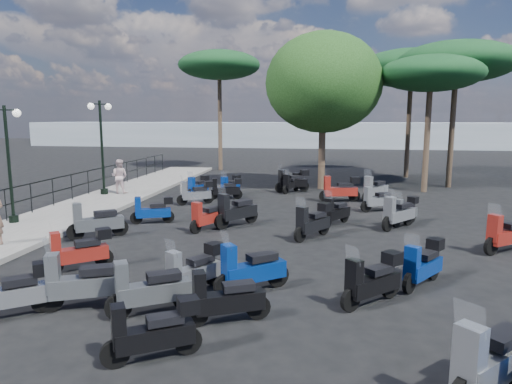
# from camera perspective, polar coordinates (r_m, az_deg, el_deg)

# --- Properties ---
(ground) EXTENTS (120.00, 120.00, 0.00)m
(ground) POSITION_cam_1_polar(r_m,az_deg,el_deg) (13.79, -3.91, -6.00)
(ground) COLOR black
(ground) RESTS_ON ground
(sidewalk) EXTENTS (3.00, 30.00, 0.15)m
(sidewalk) POSITION_cam_1_polar(r_m,az_deg,el_deg) (18.91, -21.40, -2.20)
(sidewalk) COLOR #615E5C
(sidewalk) RESTS_ON ground
(railing) EXTENTS (0.04, 26.04, 1.10)m
(railing) POSITION_cam_1_polar(r_m,az_deg,el_deg) (19.29, -25.18, 0.26)
(railing) COLOR black
(railing) RESTS_ON sidewalk
(lamp_post_1) EXTENTS (0.53, 1.10, 3.87)m
(lamp_post_1) POSITION_cam_1_polar(r_m,az_deg,el_deg) (17.11, -28.55, 3.90)
(lamp_post_1) COLOR black
(lamp_post_1) RESTS_ON sidewalk
(lamp_post_2) EXTENTS (0.66, 1.18, 4.23)m
(lamp_post_2) POSITION_cam_1_polar(r_m,az_deg,el_deg) (21.86, -18.74, 6.01)
(lamp_post_2) COLOR black
(lamp_post_2) RESTS_ON sidewalk
(pedestrian_far) EXTENTS (0.79, 0.62, 1.59)m
(pedestrian_far) POSITION_cam_1_polar(r_m,az_deg,el_deg) (22.00, -16.70, 1.89)
(pedestrian_far) COLOR #C5A8AB
(pedestrian_far) RESTS_ON sidewalk
(scooter_0) EXTENTS (1.38, 1.12, 1.30)m
(scooter_0) POSITION_cam_1_polar(r_m,az_deg,el_deg) (9.61, -28.51, -10.98)
(scooter_0) COLOR black
(scooter_0) RESTS_ON ground
(scooter_1) EXTENTS (1.33, 1.15, 1.28)m
(scooter_1) POSITION_cam_1_polar(r_m,az_deg,el_deg) (11.75, -21.19, -6.90)
(scooter_1) COLOR black
(scooter_1) RESTS_ON ground
(scooter_2) EXTENTS (1.52, 1.18, 1.44)m
(scooter_2) POSITION_cam_1_polar(r_m,az_deg,el_deg) (14.64, -19.36, -3.60)
(scooter_2) COLOR black
(scooter_2) RESTS_ON ground
(scooter_3) EXTENTS (1.44, 0.76, 1.20)m
(scooter_3) POSITION_cam_1_polar(r_m,az_deg,el_deg) (16.17, -12.79, -2.28)
(scooter_3) COLOR black
(scooter_3) RESTS_ON ground
(scooter_4) EXTENTS (1.41, 0.99, 1.27)m
(scooter_4) POSITION_cam_1_polar(r_m,az_deg,el_deg) (19.36, -7.56, -0.16)
(scooter_4) COLOR black
(scooter_4) RESTS_ON ground
(scooter_5) EXTENTS (0.75, 1.47, 1.22)m
(scooter_5) POSITION_cam_1_polar(r_m,az_deg,el_deg) (21.37, -7.25, 0.69)
(scooter_5) COLOR black
(scooter_5) RESTS_ON ground
(scooter_6) EXTENTS (1.69, 0.91, 1.43)m
(scooter_6) POSITION_cam_1_polar(r_m,az_deg,el_deg) (9.48, -20.83, -10.67)
(scooter_6) COLOR black
(scooter_6) RESTS_ON ground
(scooter_7) EXTENTS (1.49, 0.84, 1.27)m
(scooter_7) POSITION_cam_1_polar(r_m,az_deg,el_deg) (8.32, -3.88, -13.28)
(scooter_7) COLOR black
(scooter_7) RESTS_ON ground
(scooter_8) EXTENTS (1.03, 1.38, 1.26)m
(scooter_8) POSITION_cam_1_polar(r_m,az_deg,el_deg) (9.76, -7.76, -9.67)
(scooter_8) COLOR black
(scooter_8) RESTS_ON ground
(scooter_9) EXTENTS (0.87, 1.46, 1.27)m
(scooter_9) POSITION_cam_1_polar(r_m,az_deg,el_deg) (14.88, -6.17, -3.15)
(scooter_9) COLOR black
(scooter_9) RESTS_ON ground
(scooter_10) EXTENTS (1.49, 0.67, 1.22)m
(scooter_10) POSITION_cam_1_polar(r_m,az_deg,el_deg) (20.46, -3.79, 0.36)
(scooter_10) COLOR black
(scooter_10) RESTS_ON ground
(scooter_11) EXTENTS (0.81, 1.43, 1.21)m
(scooter_11) POSITION_cam_1_polar(r_m,az_deg,el_deg) (22.30, 4.43, 1.09)
(scooter_11) COLOR black
(scooter_11) RESTS_ON ground
(scooter_12) EXTENTS (1.37, 0.92, 1.21)m
(scooter_12) POSITION_cam_1_polar(r_m,az_deg,el_deg) (7.31, -12.71, -16.71)
(scooter_12) COLOR black
(scooter_12) RESTS_ON ground
(scooter_13) EXTENTS (1.52, 1.02, 1.37)m
(scooter_13) POSITION_cam_1_polar(r_m,az_deg,el_deg) (8.84, -13.14, -11.88)
(scooter_13) COLOR black
(scooter_13) RESTS_ON ground
(scooter_14) EXTENTS (1.45, 1.17, 1.40)m
(scooter_14) POSITION_cam_1_polar(r_m,az_deg,el_deg) (9.65, -0.67, -9.74)
(scooter_14) COLOR black
(scooter_14) RESTS_ON ground
(scooter_15) EXTENTS (0.96, 1.40, 1.27)m
(scooter_15) POSITION_cam_1_polar(r_m,az_deg,el_deg) (15.72, 9.91, -2.56)
(scooter_15) COLOR black
(scooter_15) RESTS_ON ground
(scooter_16) EXTENTS (1.23, 1.56, 1.49)m
(scooter_16) POSITION_cam_1_polar(r_m,az_deg,el_deg) (15.36, -2.53, -2.42)
(scooter_16) COLOR black
(scooter_16) RESTS_ON ground
(scooter_17) EXTENTS (1.65, 1.02, 1.43)m
(scooter_17) POSITION_cam_1_polar(r_m,az_deg,el_deg) (22.44, 4.60, 1.34)
(scooter_17) COLOR black
(scooter_17) RESTS_ON ground
(scooter_18) EXTENTS (1.42, 1.38, 1.49)m
(scooter_18) POSITION_cam_1_polar(r_m,az_deg,el_deg) (6.96, 27.27, -18.42)
(scooter_18) COLOR black
(scooter_18) RESTS_ON ground
(scooter_20) EXTENTS (1.27, 1.23, 1.28)m
(scooter_20) POSITION_cam_1_polar(r_m,az_deg,el_deg) (9.35, 14.33, -10.70)
(scooter_20) COLOR black
(scooter_20) RESTS_ON ground
(scooter_21) EXTENTS (1.10, 1.47, 1.34)m
(scooter_21) POSITION_cam_1_polar(r_m,az_deg,el_deg) (13.92, 7.12, -3.76)
(scooter_21) COLOR black
(scooter_21) RESTS_ON ground
(scooter_22) EXTENTS (1.42, 0.91, 1.26)m
(scooter_22) POSITION_cam_1_polar(r_m,az_deg,el_deg) (18.42, 14.96, -1.01)
(scooter_22) COLOR black
(scooter_22) RESTS_ON ground
(scooter_23) EXTENTS (1.79, 0.70, 1.44)m
(scooter_23) POSITION_cam_1_polar(r_m,az_deg,el_deg) (20.13, 10.49, 0.31)
(scooter_23) COLOR black
(scooter_23) RESTS_ON ground
(scooter_25) EXTENTS (1.08, 1.37, 1.27)m
(scooter_25) POSITION_cam_1_polar(r_m,az_deg,el_deg) (10.63, 20.14, -8.55)
(scooter_25) COLOR black
(scooter_25) RESTS_ON ground
(scooter_26) EXTENTS (1.46, 1.15, 1.40)m
(scooter_26) POSITION_cam_1_polar(r_m,az_deg,el_deg) (14.14, 28.74, -4.73)
(scooter_26) COLOR black
(scooter_26) RESTS_ON ground
(scooter_27) EXTENTS (1.04, 1.30, 1.21)m
(scooter_27) POSITION_cam_1_polar(r_m,az_deg,el_deg) (16.36, 18.11, -2.36)
(scooter_27) COLOR black
(scooter_27) RESTS_ON ground
(scooter_28) EXTENTS (1.22, 1.44, 1.42)m
(scooter_28) POSITION_cam_1_polar(r_m,az_deg,el_deg) (15.74, 17.31, -2.64)
(scooter_28) COLOR black
(scooter_28) RESTS_ON ground
(scooter_29) EXTENTS (1.22, 1.48, 1.43)m
(scooter_29) POSITION_cam_1_polar(r_m,az_deg,el_deg) (20.77, 14.62, 0.32)
(scooter_29) COLOR black
(scooter_29) RESTS_ON ground
(scooter_30) EXTENTS (0.75, 1.47, 1.22)m
(scooter_30) POSITION_cam_1_polar(r_m,az_deg,el_deg) (21.32, -3.23, 0.73)
(scooter_30) COLOR black
(scooter_30) RESTS_ON ground
(broadleaf_tree) EXTENTS (5.84, 5.84, 7.81)m
(broadleaf_tree) POSITION_cam_1_polar(r_m,az_deg,el_deg) (23.55, 8.43, 13.32)
(broadleaf_tree) COLOR #38281E
(broadleaf_tree) RESTS_ON ground
(pine_0) EXTENTS (6.41, 6.41, 7.63)m
(pine_0) POSITION_cam_1_polar(r_m,az_deg,el_deg) (29.43, 18.87, 14.39)
(pine_0) COLOR #38281E
(pine_0) RESTS_ON ground
(pine_1) EXTENTS (5.97, 5.97, 7.44)m
(pine_1) POSITION_cam_1_polar(r_m,az_deg,el_deg) (26.04, 23.78, 14.58)
(pine_1) COLOR #38281E
(pine_1) RESTS_ON ground
(pine_2) EXTENTS (5.57, 5.57, 8.11)m
(pine_2) POSITION_cam_1_polar(r_m,az_deg,el_deg) (32.10, -4.61, 15.47)
(pine_2) COLOR #38281E
(pine_2) RESTS_ON ground
(pine_3) EXTENTS (4.92, 4.92, 6.56)m
(pine_3) POSITION_cam_1_polar(r_m,az_deg,el_deg) (23.83, 21.01, 13.59)
(pine_3) COLOR #38281E
(pine_3) RESTS_ON ground
(distant_hills) EXTENTS (70.00, 8.00, 3.00)m
(distant_hills) POSITION_cam_1_polar(r_m,az_deg,el_deg) (58.08, 6.00, 7.15)
(distant_hills) COLOR gray
(distant_hills) RESTS_ON ground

